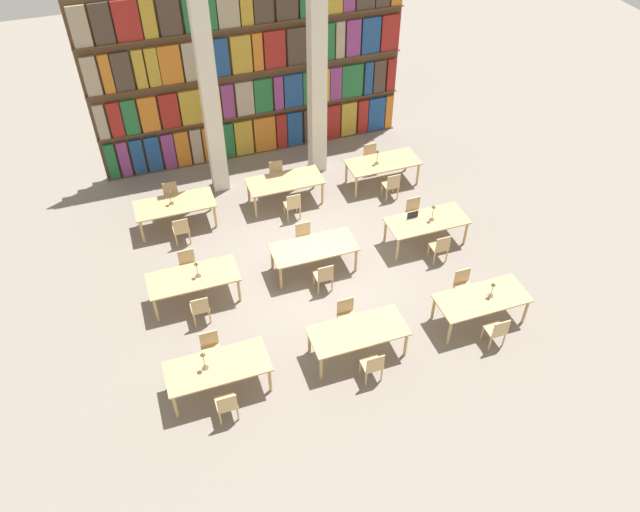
{
  "coord_description": "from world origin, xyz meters",
  "views": [
    {
      "loc": [
        -3.75,
        -11.07,
        11.07
      ],
      "look_at": [
        0.0,
        -0.29,
        0.7
      ],
      "focal_mm": 35.0,
      "sensor_mm": 36.0,
      "label": 1
    }
  ],
  "objects": [
    {
      "name": "chair_8",
      "position": [
        -0.06,
        -0.77,
        0.47
      ],
      "size": [
        0.42,
        0.4,
        0.87
      ],
      "color": "tan",
      "rests_on": "ground_plane"
    },
    {
      "name": "chair_11",
      "position": [
        3.12,
        0.79,
        0.47
      ],
      "size": [
        0.42,
        0.4,
        0.87
      ],
      "rotation": [
        0.0,
        0.0,
        3.14
      ],
      "color": "tan",
      "rests_on": "ground_plane"
    },
    {
      "name": "chair_5",
      "position": [
        3.0,
        -2.17,
        0.47
      ],
      "size": [
        0.42,
        0.4,
        0.87
      ],
      "rotation": [
        0.0,
        0.0,
        3.14
      ],
      "color": "tan",
      "rests_on": "ground_plane"
    },
    {
      "name": "chair_14",
      "position": [
        0.06,
        2.21,
        0.47
      ],
      "size": [
        0.42,
        0.4,
        0.87
      ],
      "color": "tan",
      "rests_on": "ground_plane"
    },
    {
      "name": "reading_table_3",
      "position": [
        -3.12,
        -0.07,
        0.7
      ],
      "size": [
        2.14,
        0.96,
        0.77
      ],
      "color": "tan",
      "rests_on": "ground_plane"
    },
    {
      "name": "chair_9",
      "position": [
        -0.06,
        0.76,
        0.47
      ],
      "size": [
        0.42,
        0.4,
        0.87
      ],
      "rotation": [
        0.0,
        0.0,
        3.14
      ],
      "color": "tan",
      "rests_on": "ground_plane"
    },
    {
      "name": "chair_16",
      "position": [
        3.04,
        2.16,
        0.47
      ],
      "size": [
        0.42,
        0.4,
        0.87
      ],
      "color": "tan",
      "rests_on": "ground_plane"
    },
    {
      "name": "chair_6",
      "position": [
        -3.13,
        -0.83,
        0.47
      ],
      "size": [
        0.42,
        0.4,
        0.87
      ],
      "color": "tan",
      "rests_on": "ground_plane"
    },
    {
      "name": "desk_lamp_3",
      "position": [
        3.21,
        0.0,
        1.09
      ],
      "size": [
        0.14,
        0.14,
        0.47
      ],
      "color": "brown",
      "rests_on": "reading_table_5"
    },
    {
      "name": "pillar_left",
      "position": [
        -1.53,
        4.37,
        3.0
      ],
      "size": [
        0.46,
        0.46,
        6.0
      ],
      "color": "silver",
      "rests_on": "ground_plane"
    },
    {
      "name": "chair_13",
      "position": [
        -3.06,
        3.68,
        0.47
      ],
      "size": [
        0.42,
        0.4,
        0.87
      ],
      "rotation": [
        0.0,
        0.0,
        3.14
      ],
      "color": "tan",
      "rests_on": "ground_plane"
    },
    {
      "name": "reading_table_6",
      "position": [
        -3.06,
        2.92,
        0.7
      ],
      "size": [
        2.14,
        0.96,
        0.77
      ],
      "color": "tan",
      "rests_on": "ground_plane"
    },
    {
      "name": "chair_12",
      "position": [
        -3.06,
        2.16,
        0.47
      ],
      "size": [
        0.42,
        0.4,
        0.87
      ],
      "color": "tan",
      "rests_on": "ground_plane"
    },
    {
      "name": "desk_lamp_5",
      "position": [
        2.88,
        2.9,
        1.08
      ],
      "size": [
        0.14,
        0.14,
        0.46
      ],
      "color": "brown",
      "rests_on": "reading_table_8"
    },
    {
      "name": "pillar_center",
      "position": [
        1.53,
        4.37,
        3.0
      ],
      "size": [
        0.46,
        0.46,
        6.0
      ],
      "color": "silver",
      "rests_on": "ground_plane"
    },
    {
      "name": "ground_plane",
      "position": [
        0.0,
        0.0,
        0.0
      ],
      "size": [
        40.0,
        40.0,
        0.0
      ],
      "primitive_type": "plane",
      "color": "gray"
    },
    {
      "name": "desk_lamp_4",
      "position": [
        -3.14,
        2.95,
        1.08
      ],
      "size": [
        0.14,
        0.14,
        0.45
      ],
      "color": "brown",
      "rests_on": "reading_table_6"
    },
    {
      "name": "chair_2",
      "position": [
        0.01,
        -3.68,
        0.47
      ],
      "size": [
        0.42,
        0.4,
        0.87
      ],
      "color": "tan",
      "rests_on": "ground_plane"
    },
    {
      "name": "chair_17",
      "position": [
        3.04,
        3.69,
        0.47
      ],
      "size": [
        0.42,
        0.4,
        0.87
      ],
      "rotation": [
        0.0,
        0.0,
        3.14
      ],
      "color": "tan",
      "rests_on": "ground_plane"
    },
    {
      "name": "reading_table_1",
      "position": [
        -0.04,
        -2.92,
        0.7
      ],
      "size": [
        2.14,
        0.96,
        0.77
      ],
      "color": "tan",
      "rests_on": "ground_plane"
    },
    {
      "name": "chair_10",
      "position": [
        3.12,
        -0.74,
        0.47
      ],
      "size": [
        0.42,
        0.4,
        0.87
      ],
      "color": "tan",
      "rests_on": "ground_plane"
    },
    {
      "name": "laptop",
      "position": [
        2.76,
        0.31,
        0.81
      ],
      "size": [
        0.32,
        0.22,
        0.21
      ],
      "rotation": [
        0.0,
        0.0,
        3.14
      ],
      "color": "silver",
      "rests_on": "reading_table_5"
    },
    {
      "name": "reading_table_5",
      "position": [
        3.09,
        0.03,
        0.7
      ],
      "size": [
        2.14,
        0.96,
        0.77
      ],
      "color": "tan",
      "rests_on": "ground_plane"
    },
    {
      "name": "reading_table_0",
      "position": [
        -3.13,
        -2.86,
        0.7
      ],
      "size": [
        2.14,
        0.96,
        0.77
      ],
      "color": "tan",
      "rests_on": "ground_plane"
    },
    {
      "name": "chair_4",
      "position": [
        3.0,
        -3.7,
        0.47
      ],
      "size": [
        0.42,
        0.4,
        0.87
      ],
      "color": "tan",
      "rests_on": "ground_plane"
    },
    {
      "name": "chair_15",
      "position": [
        0.06,
        3.73,
        0.47
      ],
      "size": [
        0.42,
        0.4,
        0.87
      ],
      "rotation": [
        0.0,
        0.0,
        3.14
      ],
      "color": "tan",
      "rests_on": "ground_plane"
    },
    {
      "name": "reading_table_7",
      "position": [
        0.08,
        2.97,
        0.7
      ],
      "size": [
        2.14,
        0.96,
        0.77
      ],
      "color": "tan",
      "rests_on": "ground_plane"
    },
    {
      "name": "bookshelf_bank",
      "position": [
        0.03,
        5.88,
        2.64
      ],
      "size": [
        9.48,
        0.35,
        5.5
      ],
      "color": "brown",
      "rests_on": "ground_plane"
    },
    {
      "name": "desk_lamp_0",
      "position": [
        -3.38,
        -2.83,
        1.1
      ],
      "size": [
        0.14,
        0.14,
        0.49
      ],
      "color": "brown",
      "rests_on": "reading_table_0"
    },
    {
      "name": "chair_3",
      "position": [
        0.01,
        -2.15,
        0.47
      ],
      "size": [
        0.42,
        0.4,
        0.87
      ],
      "rotation": [
        0.0,
        0.0,
        3.14
      ],
      "color": "tan",
      "rests_on": "ground_plane"
    },
    {
      "name": "reading_table_8",
      "position": [
        3.09,
        2.92,
        0.7
      ],
      "size": [
        2.14,
        0.96,
        0.77
      ],
      "color": "tan",
      "rests_on": "ground_plane"
    },
    {
      "name": "desk_lamp_2",
      "position": [
        -2.99,
        -0.09,
        1.07
      ],
      "size": [
        0.14,
        0.14,
        0.45
      ],
      "color": "brown",
      "rests_on": "reading_table_3"
    },
    {
      "name": "desk_lamp_1",
      "position": [
        3.23,
        -2.95,
        1.05
      ],
      "size": [
        0.14,
        0.14,
        0.41
      ],
      "color": "brown",
      "rests_on": "reading_table_2"
    },
    {
      "name": "reading_table_4",
      "position": [
        -0.07,
        -0.0,
        0.7
      ],
      "size": [
        2.14,
        0.96,
        0.77
      ],
      "color": "tan",
      "rests_on": "ground_plane"
    },
    {
      "name": "reading_table_2",
      "position": [
        3.02,
        -2.93,
        0.7
      ],
      "size": [
        2.14,
        0.96,
        0.77
      ],
      "color": "tan",
      "rests_on": "ground_plane"
    },
    {
      "name": "chair_7",
      "position": [
        -3.13,
        0.7,
        0.47
      ],
      "size": [
        0.42,
        0.4,
        0.87
      ],
      "rotation": [
        0.0,
        0.0,
        3.14
      ],
      "color": "tan",
      "rests_on": "ground_plane"
    },
    {
      "name": "chair_1",
      "position": [
        -3.14,
        -2.1,
        0.47
      ],
      "size": [
        0.42,
        0.4,
        0.87
      ],
      "rotation": [
        0.0,
        0.0,
        3.14
      ],
      "color": "tan",
      "rests_on": "ground_plane"
    },
    {
      "name": "chair_0",
      "position": [
        -3.14,
        -3.62,
        0.47
      ],
      "size": [
        0.42,
        0.4,
        0.87
      ],
      "color": "tan",
      "rests_on": "ground_plane"
    }
  ]
}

